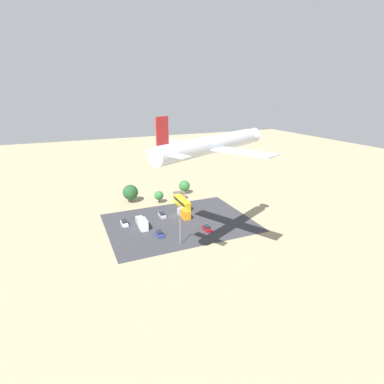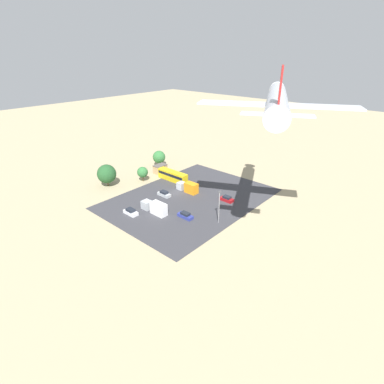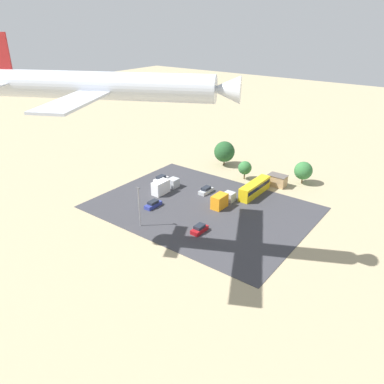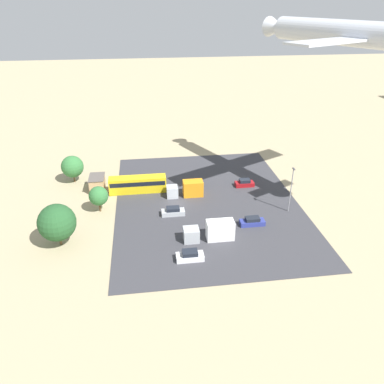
% 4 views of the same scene
% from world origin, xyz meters
% --- Properties ---
extents(ground_plane, '(400.00, 400.00, 0.00)m').
position_xyz_m(ground_plane, '(0.00, 0.00, 0.00)').
color(ground_plane, tan).
extents(parking_lot_surface, '(49.05, 36.22, 0.08)m').
position_xyz_m(parking_lot_surface, '(0.00, 6.08, 0.04)').
color(parking_lot_surface, '#38383D').
rests_on(parking_lot_surface, ground).
extents(shed_building, '(4.86, 3.20, 3.10)m').
position_xyz_m(shed_building, '(-8.57, -16.24, 1.56)').
color(shed_building, tan).
rests_on(shed_building, ground).
extents(bus, '(2.61, 11.92, 3.40)m').
position_xyz_m(bus, '(-6.42, -7.65, 1.91)').
color(bus, gold).
rests_on(bus, ground).
extents(parked_car_0, '(1.85, 4.40, 1.58)m').
position_xyz_m(parked_car_0, '(3.99, -1.11, 0.74)').
color(parked_car_0, '#ADB2B7').
rests_on(parked_car_0, ground).
extents(parked_car_1, '(1.79, 4.52, 1.54)m').
position_xyz_m(parked_car_1, '(9.46, 12.84, 0.72)').
color(parked_car_1, navy).
rests_on(parked_car_1, ground).
extents(parked_car_2, '(1.96, 4.37, 1.62)m').
position_xyz_m(parked_car_2, '(18.01, 0.32, 0.75)').
color(parked_car_2, silver).
rests_on(parked_car_2, ground).
extents(parked_car_3, '(1.88, 4.07, 1.59)m').
position_xyz_m(parked_car_3, '(-6.01, 15.46, 0.74)').
color(parked_car_3, maroon).
rests_on(parked_car_3, ground).
extents(parked_truck_0, '(2.38, 8.62, 3.38)m').
position_xyz_m(parked_truck_0, '(12.92, 4.76, 1.63)').
color(parked_truck_0, '#ADB2B7').
rests_on(parked_truck_0, ground).
extents(parked_truck_1, '(2.46, 7.53, 3.24)m').
position_xyz_m(parked_truck_1, '(-3.27, 2.48, 1.56)').
color(parked_truck_1, '#ADB2B7').
rests_on(parked_truck_1, ground).
extents(tree_near_shed, '(3.70, 3.70, 5.21)m').
position_xyz_m(tree_near_shed, '(0.71, -15.00, 3.35)').
color(tree_near_shed, brown).
rests_on(tree_near_shed, ground).
extents(tree_apron_mid, '(4.85, 4.85, 6.15)m').
position_xyz_m(tree_apron_mid, '(-13.25, -21.79, 3.71)').
color(tree_apron_mid, brown).
rests_on(tree_apron_mid, ground).
extents(tree_apron_far, '(6.21, 6.21, 7.44)m').
position_xyz_m(tree_apron_far, '(11.03, -20.65, 4.34)').
color(tree_apron_far, brown).
rests_on(tree_apron_far, ground).
extents(light_pole_lot_centre, '(0.90, 0.28, 9.07)m').
position_xyz_m(light_pole_lot_centre, '(5.65, 21.10, 5.05)').
color(light_pole_lot_centre, gray).
rests_on(light_pole_lot_centre, ground).
extents(airplane, '(37.64, 31.39, 9.70)m').
position_xyz_m(airplane, '(0.26, 30.92, 31.33)').
color(airplane, silver).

